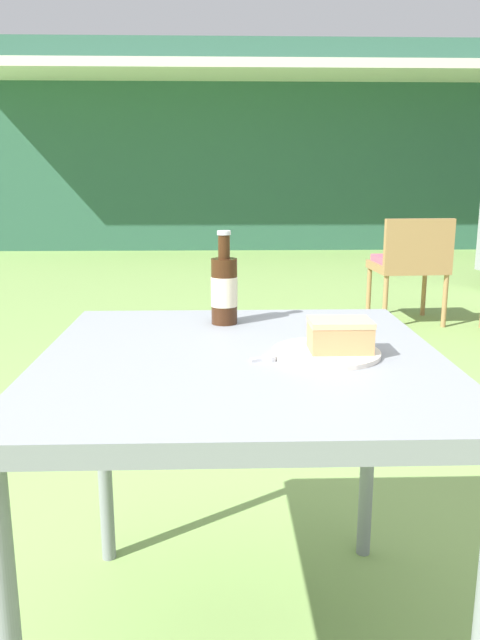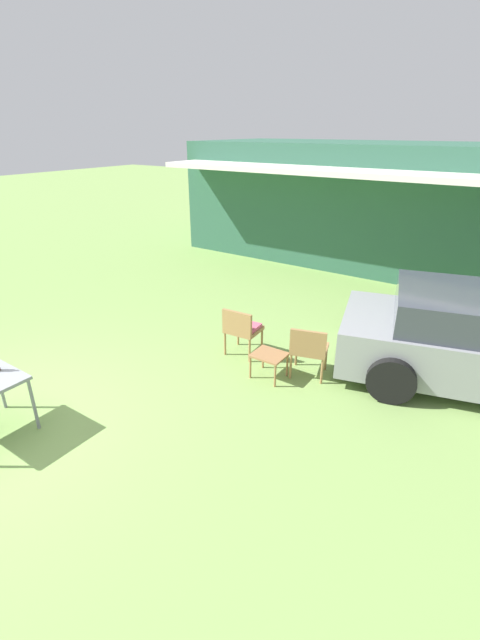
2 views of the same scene
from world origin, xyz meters
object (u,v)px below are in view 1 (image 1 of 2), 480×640
object	(u,v)px
wicker_chair_cushioned	(410,261)
cake_on_plate	(334,342)
patio_table	(241,385)
cola_bottle_near	(224,289)

from	to	relation	value
wicker_chair_cushioned	cake_on_plate	xyz separation A→B (m)	(-1.19, -3.37, 0.28)
patio_table	cake_on_plate	bearing A→B (deg)	-3.58
patio_table	cake_on_plate	world-z (taller)	cake_on_plate
wicker_chair_cushioned	cola_bottle_near	distance (m)	3.41
cake_on_plate	cola_bottle_near	bearing A→B (deg)	127.52
patio_table	cola_bottle_near	distance (m)	0.32
wicker_chair_cushioned	patio_table	size ratio (longest dim) A/B	0.91
cola_bottle_near	cake_on_plate	bearing A→B (deg)	-52.48
cake_on_plate	cola_bottle_near	world-z (taller)	cola_bottle_near
cake_on_plate	cola_bottle_near	size ratio (longest dim) A/B	0.97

